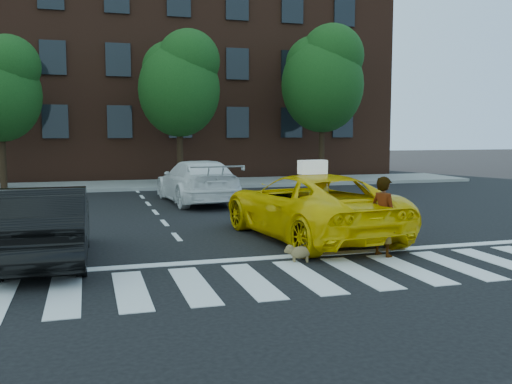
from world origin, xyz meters
TOP-DOWN VIEW (x-y plane):
  - ground at (0.00, 0.00)m, footprint 120.00×120.00m
  - crosswalk at (0.00, 0.00)m, footprint 13.00×2.40m
  - stop_line at (0.00, 1.60)m, footprint 12.00×0.30m
  - sidewalk_far at (0.00, 17.50)m, footprint 30.00×4.00m
  - building at (0.00, 25.00)m, footprint 26.00×10.00m
  - tree_left at (-6.97, 17.00)m, footprint 3.39×3.38m
  - tree_mid at (0.53, 17.00)m, footprint 3.69×3.69m
  - tree_right at (7.53, 17.00)m, footprint 4.00×4.00m
  - taxi at (1.40, 3.43)m, footprint 3.18×5.78m
  - black_sedan at (-4.40, 2.50)m, footprint 1.62×4.47m
  - white_suv at (0.11, 10.85)m, footprint 2.47×5.34m
  - woman at (2.08, 1.10)m, footprint 0.56×0.69m
  - dog at (0.25, 1.11)m, footprint 0.59×0.31m
  - taxi_sign at (1.40, 3.23)m, footprint 0.68×0.36m

SIDE VIEW (x-z plane):
  - ground at x=0.00m, z-range 0.00..0.00m
  - crosswalk at x=0.00m, z-range 0.00..0.01m
  - stop_line at x=0.00m, z-range 0.00..0.01m
  - sidewalk_far at x=0.00m, z-range 0.00..0.15m
  - dog at x=0.25m, z-range 0.03..0.37m
  - black_sedan at x=-4.40m, z-range 0.00..1.46m
  - white_suv at x=0.11m, z-range 0.00..1.51m
  - taxi at x=1.40m, z-range 0.00..1.53m
  - woman at x=2.08m, z-range 0.00..1.62m
  - taxi_sign at x=1.40m, z-range 1.53..1.85m
  - tree_left at x=-6.97m, z-range 1.19..7.69m
  - tree_mid at x=0.53m, z-range 1.30..8.40m
  - tree_right at x=7.53m, z-range 1.41..9.11m
  - building at x=0.00m, z-range 0.00..12.00m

